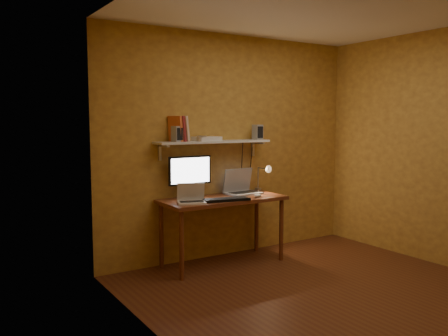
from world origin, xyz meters
TOP-DOWN VIEW (x-y plane):
  - room at (0.00, 0.00)m, footprint 3.44×3.24m
  - desk at (-0.34, 1.28)m, footprint 1.40×0.60m
  - wall_shelf at (-0.34, 1.47)m, footprint 1.40×0.25m
  - monitor at (-0.64, 1.47)m, footprint 0.51×0.22m
  - laptop at (0.00, 1.42)m, footprint 0.41×0.31m
  - netbook at (-0.79, 1.17)m, footprint 0.34×0.29m
  - keyboard at (-0.41, 1.09)m, footprint 0.52×0.25m
  - mouse at (0.02, 1.11)m, footprint 0.12×0.10m
  - desk_lamp at (0.32, 1.41)m, footprint 0.09×0.23m
  - speaker_left at (-0.80, 1.46)m, footprint 0.11×0.11m
  - speaker_right at (0.28, 1.47)m, footprint 0.10×0.10m
  - books at (-0.76, 1.50)m, footprint 0.20×0.20m
  - shelf_camera at (-0.53, 1.40)m, footprint 0.11×0.05m
  - router at (-0.42, 1.47)m, footprint 0.31×0.23m

SIDE VIEW (x-z plane):
  - desk at x=-0.34m, z-range 0.29..1.04m
  - keyboard at x=-0.41m, z-range 0.75..0.78m
  - mouse at x=0.02m, z-range 0.75..0.79m
  - netbook at x=-0.79m, z-range 0.70..0.91m
  - laptop at x=0.00m, z-range 0.68..0.97m
  - desk_lamp at x=0.32m, z-range 0.77..1.15m
  - monitor at x=-0.64m, z-range 0.78..1.24m
  - room at x=0.00m, z-range -0.02..2.62m
  - wall_shelf at x=-0.34m, z-range 1.26..1.46m
  - router at x=-0.42m, z-range 1.38..1.42m
  - shelf_camera at x=-0.53m, z-range 1.37..1.44m
  - speaker_left at x=-0.80m, z-range 1.38..1.54m
  - speaker_right at x=0.28m, z-range 1.38..1.55m
  - books at x=-0.76m, z-range 1.37..1.65m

